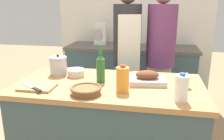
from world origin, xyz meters
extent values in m
cube|color=#3D565B|center=(0.00, 0.00, 0.42)|extent=(1.47, 0.77, 0.85)
cube|color=#B27F4C|center=(0.00, 0.00, 0.87)|extent=(1.51, 0.80, 0.04)
cube|color=#3D565B|center=(0.00, 1.65, 0.43)|extent=(1.84, 0.58, 0.86)
cube|color=#56514C|center=(0.00, 1.65, 0.88)|extent=(1.90, 0.60, 0.04)
cube|color=silver|center=(0.00, 2.00, 1.27)|extent=(2.40, 0.10, 2.55)
cube|color=#BCBCC1|center=(0.30, 0.05, 0.91)|extent=(0.32, 0.24, 0.04)
ellipsoid|color=brown|center=(0.30, 0.05, 0.96)|extent=(0.20, 0.15, 0.07)
cylinder|color=brown|center=(-0.12, -0.26, 0.91)|extent=(0.21, 0.21, 0.04)
torus|color=brown|center=(-0.12, -0.26, 0.93)|extent=(0.23, 0.23, 0.02)
cube|color=#AD7F51|center=(-0.52, -0.21, 0.90)|extent=(0.26, 0.20, 0.02)
cylinder|color=#B7B7BC|center=(-0.50, 0.16, 0.96)|extent=(0.15, 0.15, 0.15)
cylinder|color=#B7B7BC|center=(-0.50, 0.16, 1.05)|extent=(0.16, 0.16, 0.01)
sphere|color=black|center=(-0.50, 0.16, 1.06)|extent=(0.02, 0.02, 0.02)
cylinder|color=beige|center=(-0.33, 0.14, 0.92)|extent=(0.15, 0.15, 0.06)
torus|color=beige|center=(-0.33, 0.14, 0.94)|extent=(0.16, 0.16, 0.03)
cylinder|color=orange|center=(0.13, -0.16, 0.98)|extent=(0.09, 0.09, 0.19)
cylinder|color=red|center=(0.13, -0.16, 1.08)|extent=(0.04, 0.04, 0.02)
cylinder|color=white|center=(0.54, -0.26, 0.98)|extent=(0.09, 0.09, 0.18)
cylinder|color=#3360B2|center=(0.54, -0.26, 1.07)|extent=(0.04, 0.04, 0.02)
cylinder|color=#28662D|center=(-0.08, 0.03, 0.98)|extent=(0.07, 0.07, 0.19)
cone|color=#28662D|center=(-0.08, 0.03, 1.10)|extent=(0.07, 0.07, 0.04)
cylinder|color=#28662D|center=(-0.08, 0.03, 1.16)|extent=(0.03, 0.03, 0.08)
cylinder|color=silver|center=(0.60, 0.01, 0.89)|extent=(0.06, 0.06, 0.00)
cylinder|color=silver|center=(0.60, 0.01, 0.93)|extent=(0.01, 0.01, 0.07)
cone|color=silver|center=(0.60, 0.01, 0.99)|extent=(0.08, 0.08, 0.05)
cube|color=#B7B7BC|center=(-0.60, -0.22, 0.91)|extent=(0.15, 0.12, 0.01)
cube|color=black|center=(-0.49, -0.29, 0.91)|extent=(0.10, 0.08, 0.01)
cube|color=silver|center=(-0.49, 1.75, 0.93)|extent=(0.18, 0.14, 0.06)
cylinder|color=#B7B7BC|center=(-0.51, 1.75, 1.01)|extent=(0.13, 0.13, 0.11)
cube|color=silver|center=(-0.42, 1.75, 1.05)|extent=(0.05, 0.08, 0.18)
cube|color=silver|center=(-0.49, 1.75, 1.19)|extent=(0.17, 0.08, 0.09)
cylinder|color=maroon|center=(0.50, 1.62, 1.00)|extent=(0.06, 0.06, 0.20)
cylinder|color=black|center=(0.50, 1.62, 1.11)|extent=(0.02, 0.02, 0.02)
cylinder|color=#234C28|center=(0.27, 1.54, 0.99)|extent=(0.07, 0.07, 0.18)
cylinder|color=black|center=(0.27, 1.54, 1.09)|extent=(0.03, 0.03, 0.02)
cylinder|color=#234C28|center=(0.37, 1.72, 0.97)|extent=(0.05, 0.05, 0.14)
cylinder|color=black|center=(0.37, 1.72, 1.04)|extent=(0.02, 0.02, 0.02)
cube|color=beige|center=(0.03, 0.86, 0.41)|extent=(0.29, 0.23, 0.82)
cylinder|color=#28282D|center=(0.03, 0.86, 1.16)|extent=(0.31, 0.31, 0.68)
cube|color=silver|center=(0.07, 0.72, 0.97)|extent=(0.24, 0.08, 0.87)
cube|color=beige|center=(0.41, 0.91, 0.41)|extent=(0.28, 0.20, 0.82)
cylinder|color=#663360|center=(0.41, 0.91, 1.16)|extent=(0.33, 0.33, 0.68)
camera|label=1|loc=(0.36, -1.79, 1.53)|focal=38.00mm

